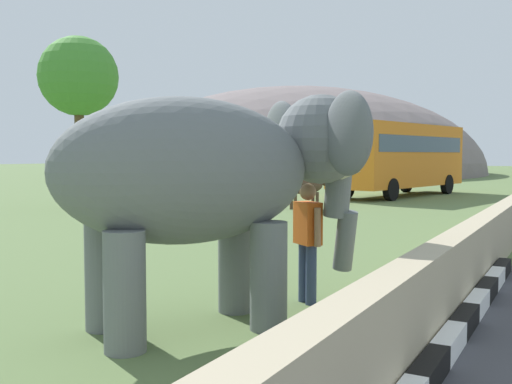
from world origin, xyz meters
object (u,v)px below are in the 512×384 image
Objects in this scene: elephant at (215,173)px; person_handler at (308,236)px; bus_orange at (400,154)px; cow_near at (305,186)px.

elephant reaches higher than person_handler.
bus_orange is at bearing 10.05° from elephant.
elephant reaches higher than cow_near.
person_handler is at bearing -167.90° from bus_orange.
elephant is at bearing -159.93° from cow_near.
cow_near is (14.33, 5.24, -0.96)m from elephant.
bus_orange is (21.59, 4.63, 1.16)m from person_handler.
bus_orange reaches higher than cow_near.
bus_orange is 5.70× the size of cow_near.
person_handler reaches higher than cow_near.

